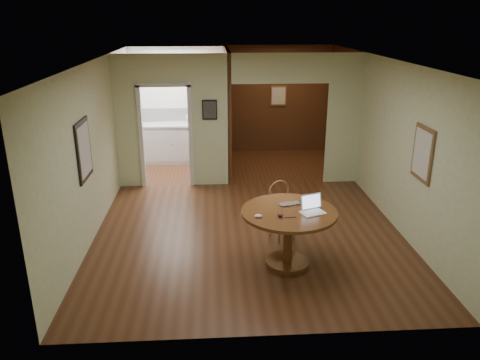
{
  "coord_description": "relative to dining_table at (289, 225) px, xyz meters",
  "views": [
    {
      "loc": [
        -0.58,
        -6.83,
        3.41
      ],
      "look_at": [
        -0.16,
        -0.2,
        1.05
      ],
      "focal_mm": 35.0,
      "sensor_mm": 36.0,
      "label": 1
    }
  ],
  "objects": [
    {
      "name": "kitchen_cabinet",
      "position": [
        -1.83,
        5.12,
        -0.15
      ],
      "size": [
        2.06,
        0.6,
        0.94
      ],
      "color": "silver",
      "rests_on": "ground"
    },
    {
      "name": "wine_glass",
      "position": [
        -0.16,
        -0.21,
        0.26
      ],
      "size": [
        0.08,
        0.08,
        0.09
      ],
      "primitive_type": null,
      "color": "white",
      "rests_on": "dining_table"
    },
    {
      "name": "closed_laptop",
      "position": [
        0.05,
        0.17,
        0.23
      ],
      "size": [
        0.35,
        0.27,
        0.02
      ],
      "primitive_type": "imported",
      "rotation": [
        0.0,
        0.0,
        0.28
      ],
      "color": "silver",
      "rests_on": "dining_table"
    },
    {
      "name": "room_shell",
      "position": [
        -0.95,
        4.02,
        0.67
      ],
      "size": [
        5.2,
        7.5,
        5.0
      ],
      "color": "white",
      "rests_on": "ground"
    },
    {
      "name": "floor",
      "position": [
        -0.48,
        0.92,
        -0.62
      ],
      "size": [
        5.0,
        5.0,
        0.0
      ],
      "primitive_type": "plane",
      "color": "#482514",
      "rests_on": "ground"
    },
    {
      "name": "mouse",
      "position": [
        -0.45,
        -0.2,
        0.24
      ],
      "size": [
        0.11,
        0.06,
        0.05
      ],
      "primitive_type": "ellipsoid",
      "rotation": [
        0.0,
        0.0,
        -0.02
      ],
      "color": "white",
      "rests_on": "dining_table"
    },
    {
      "name": "grocery_bag",
      "position": [
        -1.51,
        5.12,
        0.46
      ],
      "size": [
        0.32,
        0.29,
        0.28
      ],
      "primitive_type": "ellipsoid",
      "rotation": [
        0.0,
        0.0,
        -0.23
      ],
      "color": "beige",
      "rests_on": "kitchen_cabinet"
    },
    {
      "name": "dining_table",
      "position": [
        0.0,
        0.0,
        0.0
      ],
      "size": [
        1.34,
        1.34,
        0.84
      ],
      "rotation": [
        0.0,
        0.0,
        -0.29
      ],
      "color": "brown",
      "rests_on": "ground"
    },
    {
      "name": "open_laptop",
      "position": [
        0.31,
        -0.04,
        0.28
      ],
      "size": [
        0.38,
        0.38,
        0.23
      ],
      "rotation": [
        0.0,
        0.0,
        0.35
      ],
      "color": "white",
      "rests_on": "dining_table"
    },
    {
      "name": "pen",
      "position": [
        -0.02,
        -0.24,
        0.22
      ],
      "size": [
        0.15,
        0.02,
        0.01
      ],
      "primitive_type": "cylinder",
      "rotation": [
        0.0,
        1.57,
        0.1
      ],
      "color": "#0B0E52",
      "rests_on": "dining_table"
    },
    {
      "name": "chair",
      "position": [
        0.03,
        0.89,
        -0.1
      ],
      "size": [
        0.51,
        0.51,
        0.94
      ],
      "rotation": [
        0.0,
        0.0,
        0.38
      ],
      "color": "#A06C38",
      "rests_on": "ground"
    }
  ]
}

